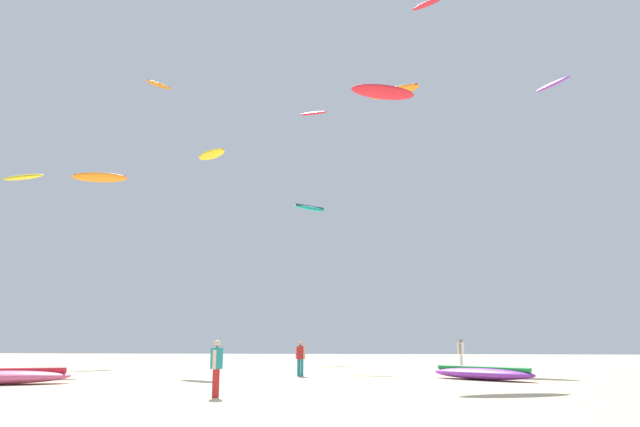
{
  "coord_description": "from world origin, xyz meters",
  "views": [
    {
      "loc": [
        2.98,
        -14.36,
        1.66
      ],
      "look_at": [
        0.0,
        19.15,
        8.99
      ],
      "focal_mm": 32.76,
      "sensor_mm": 36.0,
      "label": 1
    }
  ],
  "objects_px": {
    "kite_grounded_near": "(482,373)",
    "kite_aloft_3": "(428,4)",
    "person_left": "(461,351)",
    "kite_aloft_5": "(313,113)",
    "kite_aloft_8": "(310,208)",
    "kite_aloft_0": "(100,177)",
    "kite_grounded_mid": "(0,377)",
    "kite_aloft_1": "(553,84)",
    "person_midground": "(300,356)",
    "kite_aloft_6": "(159,85)",
    "kite_aloft_4": "(23,177)",
    "kite_aloft_2": "(394,92)",
    "kite_aloft_7": "(211,154)",
    "person_foreground": "(216,364)",
    "kite_aloft_9": "(383,92)"
  },
  "relations": [
    {
      "from": "person_left",
      "to": "kite_aloft_5",
      "type": "height_order",
      "value": "kite_aloft_5"
    },
    {
      "from": "kite_aloft_4",
      "to": "kite_aloft_6",
      "type": "relative_size",
      "value": 1.25
    },
    {
      "from": "kite_aloft_0",
      "to": "kite_aloft_1",
      "type": "relative_size",
      "value": 1.16
    },
    {
      "from": "kite_aloft_9",
      "to": "person_foreground",
      "type": "bearing_deg",
      "value": -111.75
    },
    {
      "from": "kite_aloft_6",
      "to": "kite_aloft_7",
      "type": "bearing_deg",
      "value": -59.22
    },
    {
      "from": "kite_grounded_mid",
      "to": "kite_aloft_3",
      "type": "distance_m",
      "value": 33.41
    },
    {
      "from": "kite_aloft_0",
      "to": "kite_aloft_5",
      "type": "bearing_deg",
      "value": 39.66
    },
    {
      "from": "kite_aloft_2",
      "to": "kite_aloft_1",
      "type": "bearing_deg",
      "value": -15.46
    },
    {
      "from": "person_foreground",
      "to": "kite_aloft_8",
      "type": "bearing_deg",
      "value": -86.27
    },
    {
      "from": "kite_grounded_mid",
      "to": "kite_aloft_6",
      "type": "distance_m",
      "value": 42.76
    },
    {
      "from": "kite_aloft_9",
      "to": "kite_aloft_2",
      "type": "bearing_deg",
      "value": 84.36
    },
    {
      "from": "person_midground",
      "to": "kite_aloft_8",
      "type": "height_order",
      "value": "kite_aloft_8"
    },
    {
      "from": "person_foreground",
      "to": "kite_aloft_0",
      "type": "relative_size",
      "value": 0.47
    },
    {
      "from": "kite_grounded_mid",
      "to": "kite_aloft_9",
      "type": "relative_size",
      "value": 1.3
    },
    {
      "from": "person_midground",
      "to": "kite_aloft_6",
      "type": "distance_m",
      "value": 41.19
    },
    {
      "from": "person_left",
      "to": "kite_aloft_2",
      "type": "relative_size",
      "value": 0.4
    },
    {
      "from": "kite_grounded_near",
      "to": "kite_aloft_9",
      "type": "relative_size",
      "value": 1.12
    },
    {
      "from": "kite_aloft_8",
      "to": "person_left",
      "type": "bearing_deg",
      "value": -48.25
    },
    {
      "from": "kite_aloft_2",
      "to": "kite_aloft_6",
      "type": "bearing_deg",
      "value": 157.5
    },
    {
      "from": "kite_aloft_0",
      "to": "kite_aloft_8",
      "type": "height_order",
      "value": "kite_aloft_8"
    },
    {
      "from": "person_foreground",
      "to": "person_left",
      "type": "bearing_deg",
      "value": -114.51
    },
    {
      "from": "kite_grounded_near",
      "to": "kite_aloft_9",
      "type": "xyz_separation_m",
      "value": [
        -3.81,
        5.19,
        15.41
      ]
    },
    {
      "from": "person_foreground",
      "to": "kite_aloft_3",
      "type": "distance_m",
      "value": 31.04
    },
    {
      "from": "person_midground",
      "to": "kite_aloft_1",
      "type": "relative_size",
      "value": 0.53
    },
    {
      "from": "person_left",
      "to": "kite_aloft_7",
      "type": "bearing_deg",
      "value": -152.6
    },
    {
      "from": "person_foreground",
      "to": "kite_aloft_3",
      "type": "relative_size",
      "value": 0.68
    },
    {
      "from": "kite_aloft_3",
      "to": "kite_aloft_7",
      "type": "relative_size",
      "value": 0.97
    },
    {
      "from": "kite_aloft_2",
      "to": "kite_aloft_4",
      "type": "bearing_deg",
      "value": -160.43
    },
    {
      "from": "person_midground",
      "to": "kite_grounded_mid",
      "type": "bearing_deg",
      "value": -35.84
    },
    {
      "from": "kite_grounded_near",
      "to": "kite_aloft_3",
      "type": "relative_size",
      "value": 1.83
    },
    {
      "from": "kite_aloft_8",
      "to": "kite_aloft_2",
      "type": "bearing_deg",
      "value": -32.55
    },
    {
      "from": "person_left",
      "to": "kite_aloft_3",
      "type": "xyz_separation_m",
      "value": [
        -1.17,
        -0.89,
        23.12
      ]
    },
    {
      "from": "kite_aloft_6",
      "to": "kite_aloft_8",
      "type": "relative_size",
      "value": 0.93
    },
    {
      "from": "kite_grounded_near",
      "to": "kite_aloft_7",
      "type": "bearing_deg",
      "value": 149.72
    },
    {
      "from": "kite_aloft_0",
      "to": "kite_aloft_4",
      "type": "bearing_deg",
      "value": 167.47
    },
    {
      "from": "person_foreground",
      "to": "kite_aloft_2",
      "type": "xyz_separation_m",
      "value": [
        6.81,
        26.7,
        20.39
      ]
    },
    {
      "from": "person_left",
      "to": "kite_grounded_near",
      "type": "relative_size",
      "value": 0.39
    },
    {
      "from": "kite_grounded_mid",
      "to": "kite_aloft_1",
      "type": "distance_m",
      "value": 39.2
    },
    {
      "from": "person_foreground",
      "to": "kite_grounded_near",
      "type": "height_order",
      "value": "person_foreground"
    },
    {
      "from": "kite_aloft_0",
      "to": "kite_aloft_7",
      "type": "relative_size",
      "value": 1.39
    },
    {
      "from": "kite_aloft_2",
      "to": "person_midground",
      "type": "bearing_deg",
      "value": -109.15
    },
    {
      "from": "kite_grounded_mid",
      "to": "kite_aloft_1",
      "type": "bearing_deg",
      "value": 34.75
    },
    {
      "from": "kite_aloft_4",
      "to": "kite_grounded_near",
      "type": "bearing_deg",
      "value": -18.14
    },
    {
      "from": "person_foreground",
      "to": "kite_aloft_7",
      "type": "xyz_separation_m",
      "value": [
        -5.43,
        17.34,
        12.38
      ]
    },
    {
      "from": "kite_grounded_mid",
      "to": "kite_aloft_8",
      "type": "relative_size",
      "value": 1.75
    },
    {
      "from": "kite_aloft_8",
      "to": "kite_aloft_0",
      "type": "bearing_deg",
      "value": -128.21
    },
    {
      "from": "person_midground",
      "to": "person_left",
      "type": "height_order",
      "value": "person_left"
    },
    {
      "from": "person_left",
      "to": "kite_grounded_near",
      "type": "xyz_separation_m",
      "value": [
        -0.69,
        -10.82,
        -0.76
      ]
    },
    {
      "from": "person_midground",
      "to": "kite_aloft_7",
      "type": "relative_size",
      "value": 0.63
    },
    {
      "from": "kite_grounded_near",
      "to": "kite_aloft_0",
      "type": "xyz_separation_m",
      "value": [
        -21.69,
        7.73,
        11.47
      ]
    }
  ]
}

